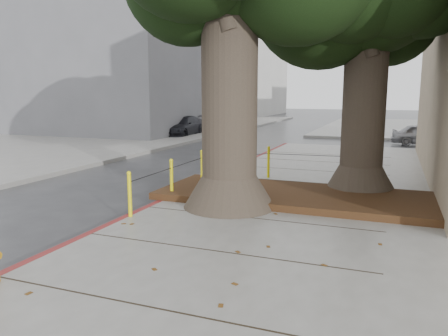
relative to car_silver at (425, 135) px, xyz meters
The scene contains 10 objects.
ground 18.76m from the car_silver, 104.04° to the right, with size 140.00×140.00×0.00m, color #28282B.
sidewalk_far 11.90m from the car_silver, 83.00° to the left, with size 16.00×20.00×0.15m, color slate.
sidewalk_opposite 20.29m from the car_silver, 156.17° to the right, with size 14.00×60.00×0.15m, color slate.
curb_red 17.01m from the car_silver, 112.65° to the right, with size 0.14×26.00×0.16m, color maroon.
planter_bed 14.76m from the car_silver, 104.32° to the right, with size 6.40×2.60×0.16m, color black.
building_far_grey 20.65m from the car_silver, 168.99° to the left, with size 12.00×16.00×12.00m, color slate.
building_far_white 35.09m from the car_silver, 128.80° to the left, with size 12.00×18.00×15.00m, color silver.
bollard_ring 14.84m from the car_silver, 111.41° to the right, with size 3.79×5.39×0.95m.
car_silver is the anchor object (origin of this frame).
car_dark 13.79m from the car_silver, behind, with size 1.76×4.33×1.26m, color black.
Camera 1 is at (3.00, -6.15, 2.63)m, focal length 35.00 mm.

